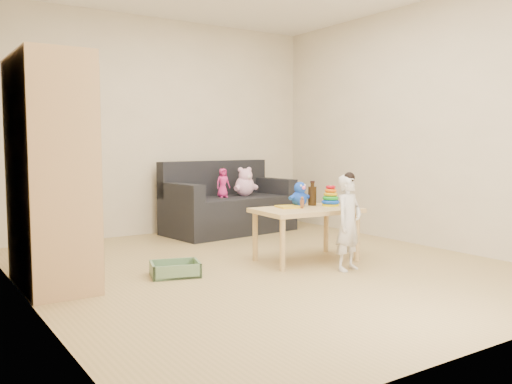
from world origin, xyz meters
TOP-DOWN VIEW (x-y plane):
  - room at (0.00, 0.00)m, footprint 4.50×4.50m
  - wardrobe at (-1.75, 0.38)m, footprint 0.49×0.98m
  - sofa at (0.68, 1.81)m, footprint 1.67×0.98m
  - play_table at (0.45, 0.00)m, footprint 0.98×0.66m
  - storage_bin at (-0.83, 0.14)m, footprint 0.46×0.40m
  - toddler at (0.52, -0.50)m, footprint 0.34×0.27m
  - pink_bear at (0.91, 1.81)m, footprint 0.31×0.29m
  - doll at (0.57, 1.77)m, footprint 0.18×0.12m
  - ring_stacker at (0.76, 0.02)m, footprint 0.18×0.18m
  - brown_bottle at (0.65, 0.16)m, footprint 0.08×0.08m
  - blue_plush at (0.49, 0.16)m, footprint 0.23×0.20m
  - wooden_figure at (0.40, 0.00)m, footprint 0.05×0.04m
  - yellow_book at (0.34, 0.13)m, footprint 0.25×0.25m

SIDE VIEW (x-z plane):
  - storage_bin at x=-0.83m, z-range 0.00..0.12m
  - sofa at x=0.68m, z-range 0.00..0.45m
  - play_table at x=0.45m, z-range 0.00..0.50m
  - toddler at x=0.52m, z-range 0.00..0.81m
  - yellow_book at x=0.34m, z-range 0.50..0.51m
  - wooden_figure at x=0.40m, z-range 0.50..0.61m
  - ring_stacker at x=0.76m, z-range 0.48..0.68m
  - pink_bear at x=0.91m, z-range 0.45..0.75m
  - brown_bottle at x=0.65m, z-range 0.48..0.72m
  - blue_plush at x=0.49m, z-range 0.50..0.74m
  - doll at x=0.57m, z-range 0.45..0.79m
  - wardrobe at x=-1.75m, z-range 0.00..1.76m
  - room at x=0.00m, z-range -0.95..3.55m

